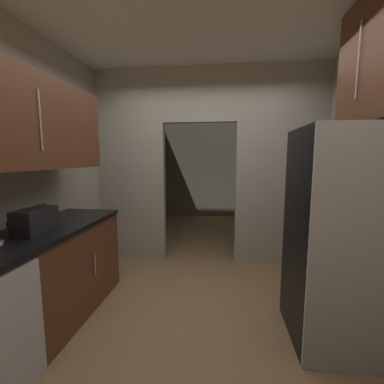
{
  "coord_description": "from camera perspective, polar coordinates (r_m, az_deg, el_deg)",
  "views": [
    {
      "loc": [
        0.24,
        -2.22,
        1.51
      ],
      "look_at": [
        -0.09,
        0.47,
        1.15
      ],
      "focal_mm": 24.28,
      "sensor_mm": 36.0,
      "label": 1
    }
  ],
  "objects": [
    {
      "name": "adjoining_room_shell",
      "position": [
        5.78,
        4.59,
        6.19
      ],
      "size": [
        3.24,
        3.05,
        2.76
      ],
      "color": "gray",
      "rests_on": "ground"
    },
    {
      "name": "kitchen_partition",
      "position": [
        3.75,
        3.77,
        7.24
      ],
      "size": [
        3.24,
        0.12,
        2.76
      ],
      "color": "#ADA899",
      "rests_on": "ground"
    },
    {
      "name": "kitchen_overhead_slab",
      "position": [
        2.98,
        1.92,
        32.91
      ],
      "size": [
        3.64,
        7.04,
        0.06
      ],
      "primitive_type": "cube",
      "color": "silver"
    },
    {
      "name": "dishwasher",
      "position": [
        2.07,
        -35.31,
        -25.66
      ],
      "size": [
        0.02,
        0.56,
        0.84
      ],
      "color": "#B7BABC",
      "rests_on": "ground"
    },
    {
      "name": "lower_cabinet_run",
      "position": [
        2.62,
        -31.63,
        -17.43
      ],
      "size": [
        0.63,
        2.08,
        0.9
      ],
      "color": "brown",
      "rests_on": "ground"
    },
    {
      "name": "boombox",
      "position": [
        2.48,
        -31.24,
        -5.4
      ],
      "size": [
        0.19,
        0.35,
        0.23
      ],
      "color": "black",
      "rests_on": "lower_cabinet_run"
    },
    {
      "name": "refrigerator",
      "position": [
        2.43,
        29.9,
        -8.75
      ],
      "size": [
        0.72,
        0.79,
        1.74
      ],
      "color": "black",
      "rests_on": "ground"
    },
    {
      "name": "ground",
      "position": [
        2.7,
        0.67,
        -26.52
      ],
      "size": [
        20.0,
        20.0,
        0.0
      ],
      "primitive_type": "plane",
      "color": "#93704C"
    },
    {
      "name": "upper_cabinet_fridgeside",
      "position": [
        2.65,
        36.55,
        22.43
      ],
      "size": [
        0.36,
        0.8,
        0.96
      ],
      "color": "brown"
    },
    {
      "name": "upper_cabinet_counterside",
      "position": [
        2.42,
        -33.87,
        12.9
      ],
      "size": [
        0.36,
        1.87,
        0.75
      ],
      "color": "brown"
    }
  ]
}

